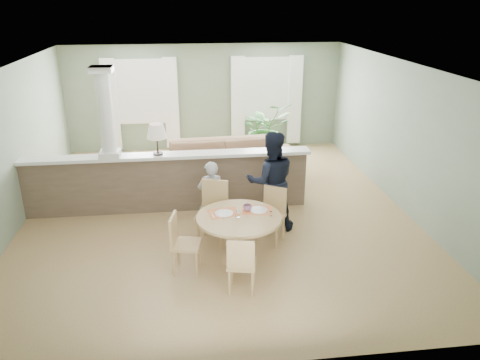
{
  "coord_description": "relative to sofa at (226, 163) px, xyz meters",
  "views": [
    {
      "loc": [
        -0.56,
        -8.0,
        3.79
      ],
      "look_at": [
        0.3,
        -1.0,
        1.01
      ],
      "focal_mm": 35.0,
      "sensor_mm": 36.0,
      "label": 1
    }
  ],
  "objects": [
    {
      "name": "dining_table",
      "position": [
        -0.11,
        -3.26,
        0.16
      ],
      "size": [
        1.26,
        1.26,
        0.86
      ],
      "rotation": [
        0.0,
        0.0,
        0.18
      ],
      "color": "tan",
      "rests_on": "ground"
    },
    {
      "name": "chair_near",
      "position": [
        -0.18,
        -4.06,
        0.02
      ],
      "size": [
        0.46,
        0.46,
        0.85
      ],
      "rotation": [
        0.0,
        0.0,
        2.93
      ],
      "color": "tan",
      "rests_on": "ground"
    },
    {
      "name": "sofa",
      "position": [
        0.0,
        0.0,
        0.0
      ],
      "size": [
        3.14,
        1.37,
        0.9
      ],
      "primitive_type": "imported",
      "rotation": [
        0.0,
        0.0,
        0.06
      ],
      "color": "#987653",
      "rests_on": "ground"
    },
    {
      "name": "room_shell",
      "position": [
        -0.33,
        -0.81,
        1.36
      ],
      "size": [
        7.02,
        8.02,
        2.71
      ],
      "color": "gray",
      "rests_on": "ground"
    },
    {
      "name": "chair_side",
      "position": [
        -0.97,
        -3.4,
        0.04
      ],
      "size": [
        0.47,
        0.47,
        0.89
      ],
      "rotation": [
        0.0,
        0.0,
        1.37
      ],
      "color": "tan",
      "rests_on": "ground"
    },
    {
      "name": "ground",
      "position": [
        -0.3,
        -1.44,
        -0.45
      ],
      "size": [
        8.0,
        8.0,
        0.0
      ],
      "primitive_type": "plane",
      "color": "tan",
      "rests_on": "ground"
    },
    {
      "name": "houseplant",
      "position": [
        1.17,
        1.76,
        0.24
      ],
      "size": [
        1.5,
        1.38,
        1.38
      ],
      "primitive_type": "imported",
      "rotation": [
        0.0,
        0.0,
        0.29
      ],
      "color": "#2C5D25",
      "rests_on": "ground"
    },
    {
      "name": "pony_wall",
      "position": [
        -1.29,
        -1.24,
        0.26
      ],
      "size": [
        5.32,
        0.38,
        2.7
      ],
      "color": "brown",
      "rests_on": "ground"
    },
    {
      "name": "chair_far_man",
      "position": [
        0.51,
        -2.64,
        0.05
      ],
      "size": [
        0.56,
        0.56,
        0.91
      ],
      "rotation": [
        0.0,
        0.0,
        -0.55
      ],
      "color": "tan",
      "rests_on": "ground"
    },
    {
      "name": "child_person",
      "position": [
        -0.46,
        -2.17,
        0.18
      ],
      "size": [
        0.49,
        0.36,
        1.25
      ],
      "primitive_type": "imported",
      "rotation": [
        0.0,
        0.0,
        3.28
      ],
      "color": "#97979C",
      "rests_on": "ground"
    },
    {
      "name": "chair_far_boy",
      "position": [
        -0.44,
        -2.52,
        0.11
      ],
      "size": [
        0.58,
        0.58,
        1.02
      ],
      "rotation": [
        0.0,
        0.0,
        -0.32
      ],
      "color": "tan",
      "rests_on": "ground"
    },
    {
      "name": "man_person",
      "position": [
        0.56,
        -2.2,
        0.42
      ],
      "size": [
        0.86,
        0.67,
        1.74
      ],
      "primitive_type": "imported",
      "rotation": [
        0.0,
        0.0,
        3.12
      ],
      "color": "black",
      "rests_on": "ground"
    }
  ]
}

